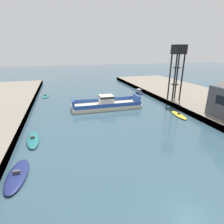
% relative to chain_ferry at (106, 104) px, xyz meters
% --- Properties ---
extents(ground_plane, '(400.00, 400.00, 0.00)m').
position_rel_chain_ferry_xyz_m(ground_plane, '(-1.04, -38.64, -1.15)').
color(ground_plane, '#385666').
extents(chain_ferry, '(20.60, 7.01, 3.86)m').
position_rel_chain_ferry_xyz_m(chain_ferry, '(0.00, 0.00, 0.00)').
color(chain_ferry, beige).
rests_on(chain_ferry, ground).
extents(moored_boat_near_left, '(2.40, 5.42, 1.67)m').
position_rel_chain_ferry_xyz_m(moored_boat_near_left, '(17.42, 14.71, -0.53)').
color(moored_boat_near_left, navy).
rests_on(moored_boat_near_left, ground).
extents(moored_boat_near_right, '(2.99, 7.81, 1.03)m').
position_rel_chain_ferry_xyz_m(moored_boat_near_right, '(-18.87, -16.14, -0.88)').
color(moored_boat_near_right, '#237075').
rests_on(moored_boat_near_right, ground).
extents(moored_boat_mid_left, '(2.58, 6.96, 0.89)m').
position_rel_chain_ferry_xyz_m(moored_boat_mid_left, '(-18.55, 19.51, -0.94)').
color(moored_boat_mid_left, '#237075').
rests_on(moored_boat_mid_left, ground).
extents(moored_boat_mid_right, '(2.56, 6.86, 1.04)m').
position_rel_chain_ferry_xyz_m(moored_boat_mid_right, '(16.72, -12.24, -0.87)').
color(moored_boat_mid_right, yellow).
rests_on(moored_boat_mid_right, ground).
extents(moored_boat_far_left, '(3.11, 7.87, 1.04)m').
position_rel_chain_ferry_xyz_m(moored_boat_far_left, '(-19.68, -26.71, -0.87)').
color(moored_boat_far_left, navy).
rests_on(moored_boat_far_left, ground).
extents(crane_tower, '(3.40, 3.40, 16.75)m').
position_rel_chain_ferry_xyz_m(crane_tower, '(22.18, -1.47, 13.42)').
color(crane_tower, black).
rests_on(crane_tower, quay_right).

